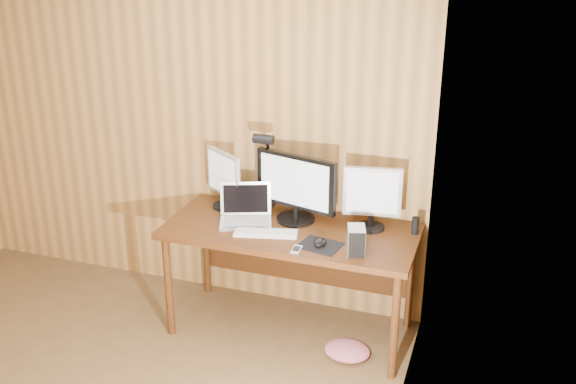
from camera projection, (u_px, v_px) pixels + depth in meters
The scene contains 13 objects.
desk at pixel (294, 241), 4.37m from camera, with size 1.60×0.70×0.75m.
monitor_center at pixel (296, 187), 4.29m from camera, with size 0.56×0.25×0.45m.
monitor_left at pixel (224, 178), 4.50m from camera, with size 0.31×0.22×0.40m.
monitor_right at pixel (372, 197), 4.18m from camera, with size 0.36×0.17×0.41m.
laptop at pixel (246, 212), 4.36m from camera, with size 0.40×0.35×0.24m.
keyboard at pixel (266, 233), 4.18m from camera, with size 0.41×0.21×0.02m.
mousepad at pixel (320, 245), 4.04m from camera, with size 0.24×0.20×0.00m, color black.
mouse at pixel (320, 242), 4.03m from camera, with size 0.07×0.11×0.04m, color black.
hard_drive at pixel (356, 240), 3.93m from camera, with size 0.14×0.17×0.16m.
phone at pixel (297, 250), 3.98m from camera, with size 0.06×0.11×0.01m.
speaker at pixel (415, 226), 4.17m from camera, with size 0.05×0.05×0.11m, color black.
desk_lamp at pixel (267, 159), 4.40m from camera, with size 0.13×0.19×0.58m.
fabric_pile at pixel (347, 351), 4.24m from camera, with size 0.29×0.24×0.09m, color #BF5C69, non-canonical shape.
Camera 1 is at (2.14, -2.04, 2.57)m, focal length 42.00 mm.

